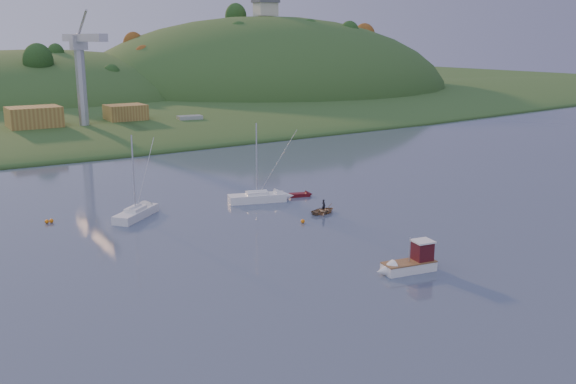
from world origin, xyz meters
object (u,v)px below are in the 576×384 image
sailboat_far (257,197)px  sailboat_near (136,213)px  fishing_boat (405,264)px  canoe (324,210)px  red_tender (304,195)px

sailboat_far → sailboat_near: bearing=-167.0°
fishing_boat → sailboat_near: bearing=-55.0°
fishing_boat → canoe: bearing=-95.4°
sailboat_far → canoe: sailboat_far is taller
sailboat_near → sailboat_far: 16.84m
sailboat_near → sailboat_far: (16.79, -1.29, 0.02)m
sailboat_far → canoe: (4.22, -9.69, -0.35)m
sailboat_near → canoe: size_ratio=3.02×
sailboat_near → red_tender: (24.01, -2.12, -0.45)m
sailboat_near → canoe: 23.71m
fishing_boat → red_tender: fishing_boat is taller
fishing_boat → red_tender: size_ratio=1.80×
canoe → sailboat_far: bearing=17.1°
red_tender → sailboat_far: bearing=-167.8°
canoe → red_tender: (2.99, 8.87, -0.12)m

